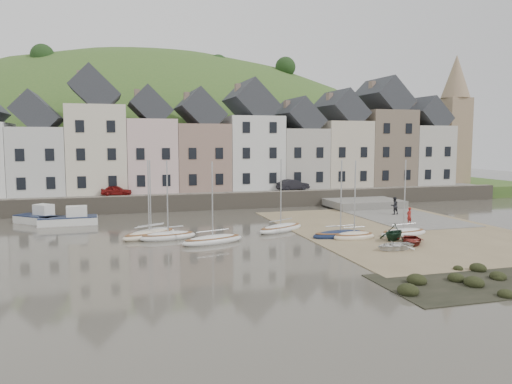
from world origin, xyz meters
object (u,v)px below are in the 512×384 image
object	(u,v)px
person_red	(409,216)
car_left	(116,191)
sailboat_0	(151,233)
person_dark	(394,206)
rowboat_red	(412,240)
rowboat_green	(394,232)
car_right	(293,185)
rowboat_white	(394,246)

from	to	relation	value
person_red	car_left	bearing A→B (deg)	-51.25
sailboat_0	person_dark	bearing A→B (deg)	10.15
rowboat_red	person_dark	bearing A→B (deg)	89.84
rowboat_green	car_right	bearing A→B (deg)	147.27
sailboat_0	rowboat_white	world-z (taller)	sailboat_0
rowboat_white	sailboat_0	bearing A→B (deg)	-129.66
rowboat_red	car_left	xyz separation A→B (m)	(-20.50, 24.94, 1.79)
sailboat_0	rowboat_white	size ratio (longest dim) A/B	2.22
person_red	car_right	distance (m)	18.24
rowboat_green	car_right	size ratio (longest dim) A/B	0.61
rowboat_red	person_dark	world-z (taller)	person_dark
car_right	sailboat_0	bearing A→B (deg)	119.93
sailboat_0	rowboat_green	world-z (taller)	sailboat_0
rowboat_green	car_right	xyz separation A→B (m)	(0.58, 23.45, 1.55)
rowboat_green	rowboat_red	size ratio (longest dim) A/B	0.84
sailboat_0	car_right	distance (m)	24.53
rowboat_white	person_red	world-z (taller)	person_red
rowboat_red	car_right	distance (m)	25.01
person_red	person_dark	distance (m)	5.94
person_red	car_right	bearing A→B (deg)	-91.67
person_dark	car_right	xyz separation A→B (m)	(-6.48, 11.99, 1.25)
sailboat_0	rowboat_green	xyz separation A→B (m)	(17.55, -7.05, 0.44)
rowboat_red	person_dark	distance (m)	14.50
sailboat_0	rowboat_white	bearing A→B (deg)	-31.95
rowboat_white	car_left	xyz separation A→B (m)	(-18.24, 26.29, 1.80)
person_red	person_dark	world-z (taller)	person_dark
rowboat_white	rowboat_red	xyz separation A→B (m)	(2.27, 1.34, 0.01)
car_right	car_left	bearing A→B (deg)	77.81
person_red	person_dark	size ratio (longest dim) A/B	0.87
rowboat_red	person_red	bearing A→B (deg)	84.60
sailboat_0	rowboat_green	distance (m)	18.92
rowboat_white	rowboat_green	world-z (taller)	rowboat_green
rowboat_green	rowboat_red	distance (m)	1.64
sailboat_0	person_red	world-z (taller)	sailboat_0
rowboat_green	person_red	world-z (taller)	person_red
sailboat_0	rowboat_red	distance (m)	20.04
person_dark	rowboat_white	bearing A→B (deg)	51.23
car_left	sailboat_0	bearing A→B (deg)	-164.57
rowboat_red	sailboat_0	bearing A→B (deg)	-178.77
person_dark	person_red	bearing A→B (deg)	63.73
person_red	person_dark	bearing A→B (deg)	-125.15
car_left	person_dark	bearing A→B (deg)	-106.77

